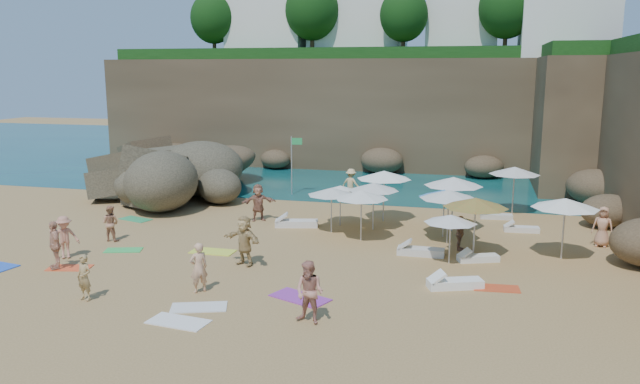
% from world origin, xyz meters
% --- Properties ---
extents(ground, '(120.00, 120.00, 0.00)m').
position_xyz_m(ground, '(0.00, 0.00, 0.00)').
color(ground, tan).
rests_on(ground, ground).
extents(seawater, '(120.00, 120.00, 0.00)m').
position_xyz_m(seawater, '(0.00, 30.00, 0.00)').
color(seawater, '#0C4751').
rests_on(seawater, ground).
extents(cliff_back, '(44.00, 8.00, 8.00)m').
position_xyz_m(cliff_back, '(2.00, 25.00, 4.00)').
color(cliff_back, brown).
rests_on(cliff_back, ground).
extents(cliff_corner, '(10.00, 12.00, 8.00)m').
position_xyz_m(cliff_corner, '(17.00, 20.00, 4.00)').
color(cliff_corner, brown).
rests_on(cliff_corner, ground).
extents(rock_promontory, '(12.00, 7.00, 2.00)m').
position_xyz_m(rock_promontory, '(-11.00, 16.00, 0.00)').
color(rock_promontory, brown).
rests_on(rock_promontory, ground).
extents(clifftop_buildings, '(28.48, 9.48, 7.00)m').
position_xyz_m(clifftop_buildings, '(2.96, 25.79, 11.24)').
color(clifftop_buildings, white).
rests_on(clifftop_buildings, cliff_back).
extents(clifftop_trees, '(35.60, 23.82, 4.40)m').
position_xyz_m(clifftop_trees, '(4.78, 19.52, 11.26)').
color(clifftop_trees, '#11380F').
rests_on(clifftop_trees, ground).
extents(marina_masts, '(3.10, 0.10, 6.00)m').
position_xyz_m(marina_masts, '(-16.50, 30.00, 3.00)').
color(marina_masts, white).
rests_on(marina_masts, ground).
extents(rock_outcrop, '(8.58, 7.12, 3.03)m').
position_xyz_m(rock_outcrop, '(-8.61, 8.49, 0.00)').
color(rock_outcrop, brown).
rests_on(rock_outcrop, ground).
extents(flag_pole, '(0.67, 0.17, 3.44)m').
position_xyz_m(flag_pole, '(-1.85, 11.73, 2.19)').
color(flag_pole, silver).
rests_on(flag_pole, ground).
extents(parasol_0, '(2.17, 2.17, 2.06)m').
position_xyz_m(parasol_0, '(2.33, 3.80, 1.89)').
color(parasol_0, silver).
rests_on(parasol_0, ground).
extents(parasol_1, '(2.62, 2.62, 2.48)m').
position_xyz_m(parasol_1, '(4.27, 6.51, 2.28)').
color(parasol_1, silver).
rests_on(parasol_1, ground).
extents(parasol_2, '(2.32, 2.32, 2.19)m').
position_xyz_m(parasol_2, '(4.06, 4.77, 2.01)').
color(parasol_2, silver).
rests_on(parasol_2, ground).
extents(parasol_3, '(2.54, 2.54, 2.40)m').
position_xyz_m(parasol_3, '(10.42, 9.87, 2.21)').
color(parasol_3, silver).
rests_on(parasol_3, ground).
extents(parasol_4, '(2.44, 2.44, 2.31)m').
position_xyz_m(parasol_4, '(7.49, 3.26, 2.12)').
color(parasol_4, silver).
rests_on(parasol_4, ground).
extents(parasol_5, '(2.02, 2.02, 1.91)m').
position_xyz_m(parasol_5, '(2.42, 5.19, 1.75)').
color(parasol_5, silver).
rests_on(parasol_5, ground).
extents(parasol_6, '(2.51, 2.51, 2.38)m').
position_xyz_m(parasol_6, '(8.60, 1.53, 2.18)').
color(parasol_6, silver).
rests_on(parasol_6, ground).
extents(parasol_7, '(2.64, 2.64, 2.49)m').
position_xyz_m(parasol_7, '(7.58, 5.45, 2.29)').
color(parasol_7, silver).
rests_on(parasol_7, ground).
extents(parasol_8, '(2.00, 2.00, 1.89)m').
position_xyz_m(parasol_8, '(7.72, 0.47, 1.74)').
color(parasol_8, silver).
rests_on(parasol_8, ground).
extents(parasol_9, '(2.32, 2.32, 2.19)m').
position_xyz_m(parasol_9, '(3.87, 2.80, 2.01)').
color(parasol_9, silver).
rests_on(parasol_9, ground).
extents(parasol_10, '(2.24, 2.24, 2.12)m').
position_xyz_m(parasol_10, '(7.26, 4.32, 1.94)').
color(parasol_10, silver).
rests_on(parasol_10, ground).
extents(parasol_11, '(2.54, 2.54, 2.41)m').
position_xyz_m(parasol_11, '(11.93, 2.14, 2.21)').
color(parasol_11, silver).
rests_on(parasol_11, ground).
extents(lounger_0, '(2.08, 1.10, 0.31)m').
position_xyz_m(lounger_0, '(0.50, 4.42, 0.15)').
color(lounger_0, silver).
rests_on(lounger_0, ground).
extents(lounger_1, '(1.58, 0.63, 0.24)m').
position_xyz_m(lounger_1, '(9.61, 8.38, 0.12)').
color(lounger_1, silver).
rests_on(lounger_1, ground).
extents(lounger_2, '(1.59, 0.64, 0.24)m').
position_xyz_m(lounger_2, '(10.66, 6.06, 0.12)').
color(lounger_2, silver).
rests_on(lounger_2, ground).
extents(lounger_3, '(1.64, 1.05, 0.24)m').
position_xyz_m(lounger_3, '(8.79, 1.00, 0.12)').
color(lounger_3, white).
rests_on(lounger_3, ground).
extents(lounger_4, '(1.84, 0.62, 0.29)m').
position_xyz_m(lounger_4, '(6.58, 1.26, 0.14)').
color(lounger_4, silver).
rests_on(lounger_4, ground).
extents(lounger_5, '(1.94, 1.25, 0.29)m').
position_xyz_m(lounger_5, '(8.05, -2.26, 0.14)').
color(lounger_5, white).
rests_on(lounger_5, ground).
extents(towel_2, '(1.69, 1.10, 0.03)m').
position_xyz_m(towel_2, '(-5.89, -3.65, 0.01)').
color(towel_2, '#FF5528').
rests_on(towel_2, ground).
extents(towel_3, '(1.62, 1.14, 0.03)m').
position_xyz_m(towel_3, '(-5.22, -1.10, 0.01)').
color(towel_3, green).
rests_on(towel_3, ground).
extents(towel_5, '(1.87, 1.09, 0.03)m').
position_xyz_m(towel_5, '(0.37, -7.25, 0.02)').
color(towel_5, white).
rests_on(towel_5, ground).
extents(towel_6, '(2.14, 1.63, 0.03)m').
position_xyz_m(towel_6, '(3.26, -4.50, 0.02)').
color(towel_6, purple).
rests_on(towel_6, ground).
extents(towel_10, '(1.57, 0.88, 0.03)m').
position_xyz_m(towel_10, '(9.41, -1.98, 0.01)').
color(towel_10, '#D54721').
rests_on(towel_10, ground).
extents(towel_11, '(1.75, 1.22, 0.03)m').
position_xyz_m(towel_11, '(-7.57, 3.81, 0.01)').
color(towel_11, '#30AA67').
rests_on(towel_11, ground).
extents(towel_12, '(1.78, 0.90, 0.03)m').
position_xyz_m(towel_12, '(-1.60, -0.38, 0.02)').
color(towel_12, '#E4F340').
rests_on(towel_12, ground).
extents(towel_13, '(1.90, 1.39, 0.03)m').
position_xyz_m(towel_13, '(0.46, -6.06, 0.02)').
color(towel_13, white).
rests_on(towel_13, ground).
extents(person_stand_1, '(0.76, 0.59, 1.55)m').
position_xyz_m(person_stand_1, '(-6.52, 0.09, 0.78)').
color(person_stand_1, tan).
rests_on(person_stand_1, ground).
extents(person_stand_2, '(1.19, 0.72, 1.72)m').
position_xyz_m(person_stand_2, '(1.65, 11.43, 0.86)').
color(person_stand_2, '#E2BF80').
rests_on(person_stand_2, ground).
extents(person_stand_3, '(0.49, 0.89, 1.44)m').
position_xyz_m(person_stand_3, '(8.04, 2.31, 0.72)').
color(person_stand_3, '#8B6045').
rests_on(person_stand_3, ground).
extents(person_stand_4, '(0.93, 0.69, 1.69)m').
position_xyz_m(person_stand_4, '(13.74, 4.40, 0.85)').
color(person_stand_4, tan).
rests_on(person_stand_4, ground).
extents(person_stand_5, '(1.68, 1.27, 1.80)m').
position_xyz_m(person_stand_5, '(-1.64, 5.11, 0.90)').
color(person_stand_5, '#A56B52').
rests_on(person_stand_5, ground).
extents(person_stand_6, '(0.71, 0.73, 1.69)m').
position_xyz_m(person_stand_6, '(-0.12, -4.78, 0.84)').
color(person_stand_6, '#E3AA81').
rests_on(person_stand_6, ground).
extents(person_lie_0, '(1.83, 1.97, 0.44)m').
position_xyz_m(person_lie_0, '(-6.78, -2.63, 0.22)').
color(person_lie_0, tan).
rests_on(person_lie_0, ground).
extents(person_lie_1, '(1.99, 2.02, 0.44)m').
position_xyz_m(person_lie_1, '(-6.28, -3.87, 0.22)').
color(person_lie_1, tan).
rests_on(person_lie_1, ground).
extents(person_lie_3, '(2.33, 2.40, 0.50)m').
position_xyz_m(person_lie_3, '(0.28, -1.69, 0.25)').
color(person_lie_3, tan).
rests_on(person_lie_3, ground).
extents(person_lie_4, '(0.81, 1.54, 0.35)m').
position_xyz_m(person_lie_4, '(-3.31, -6.39, 0.18)').
color(person_lie_4, tan).
rests_on(person_lie_4, ground).
extents(person_lie_5, '(1.30, 1.99, 0.69)m').
position_xyz_m(person_lie_5, '(4.10, -6.38, 0.35)').
color(person_lie_5, tan).
rests_on(person_lie_5, ground).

